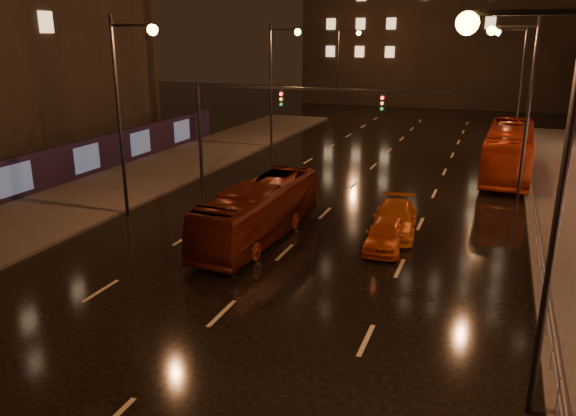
% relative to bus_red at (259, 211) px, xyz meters
% --- Properties ---
extents(ground, '(140.00, 140.00, 0.00)m').
position_rel_bus_red_xyz_m(ground, '(1.72, 8.80, -1.32)').
color(ground, black).
rests_on(ground, ground).
extents(sidewalk_left, '(7.00, 70.00, 0.15)m').
position_rel_bus_red_xyz_m(sidewalk_left, '(-11.78, 3.80, -1.25)').
color(sidewalk_left, '#38332D').
rests_on(sidewalk_left, ground).
extents(hoarding_left, '(0.30, 46.00, 2.50)m').
position_rel_bus_red_xyz_m(hoarding_left, '(-15.48, 0.80, -0.07)').
color(hoarding_left, black).
rests_on(hoarding_left, ground).
extents(traffic_signal, '(15.31, 0.32, 6.20)m').
position_rel_bus_red_xyz_m(traffic_signal, '(-3.34, 8.80, 3.41)').
color(traffic_signal, black).
rests_on(traffic_signal, ground).
extents(streetlight_right, '(2.64, 0.50, 10.00)m').
position_rel_bus_red_xyz_m(streetlight_right, '(10.64, -9.20, 5.11)').
color(streetlight_right, black).
rests_on(streetlight_right, ground).
extents(railing_right, '(0.05, 56.00, 1.00)m').
position_rel_bus_red_xyz_m(railing_right, '(11.92, 6.80, -0.43)').
color(railing_right, '#99999E').
rests_on(railing_right, sidewalk_right).
extents(bus_red, '(2.61, 9.59, 2.65)m').
position_rel_bus_red_xyz_m(bus_red, '(0.00, 0.00, 0.00)').
color(bus_red, '#50170B').
rests_on(bus_red, ground).
extents(bus_curb, '(3.24, 12.22, 3.38)m').
position_rel_bus_red_xyz_m(bus_curb, '(10.72, 17.16, 0.37)').
color(bus_curb, '#A12B10').
rests_on(bus_curb, ground).
extents(taxi_near, '(1.72, 3.94, 1.32)m').
position_rel_bus_red_xyz_m(taxi_near, '(5.72, 0.80, -0.66)').
color(taxi_near, '#BE4711').
rests_on(taxi_near, ground).
extents(taxi_far, '(2.45, 5.00, 1.40)m').
position_rel_bus_red_xyz_m(taxi_far, '(5.72, 3.02, -0.62)').
color(taxi_far, '#CC5E13').
rests_on(taxi_far, ground).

